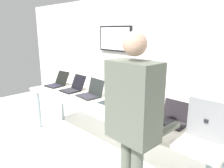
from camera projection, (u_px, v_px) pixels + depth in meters
The scene contains 12 objects.
ground at pixel (106, 154), 3.19m from camera, with size 8.00×8.00×0.04m, color silver.
back_wall at pixel (152, 64), 3.68m from camera, with size 8.00×0.11×2.41m.
workbench at pixel (106, 108), 3.01m from camera, with size 3.25×0.70×0.78m.
equipment_box at pixel (213, 116), 2.09m from camera, with size 0.36×0.35×0.40m.
laptop_station_0 at pixel (57, 83), 3.98m from camera, with size 0.33×0.40×0.25m.
laptop_station_1 at pixel (73, 87), 3.66m from camera, with size 0.31×0.38×0.25m.
laptop_station_2 at pixel (91, 93), 3.34m from camera, with size 0.39×0.36×0.26m.
laptop_station_3 at pixel (113, 99), 3.02m from camera, with size 0.35×0.36×0.27m.
laptop_station_4 at pixel (138, 108), 2.70m from camera, with size 0.34×0.32×0.24m.
laptop_station_5 at pixel (173, 118), 2.39m from camera, with size 0.33×0.27×0.24m.
person at pixel (134, 115), 1.82m from camera, with size 0.45×0.60×1.79m.
paper_sheet at pixel (142, 124), 2.36m from camera, with size 0.26×0.33×0.00m.
Camera 1 is at (2.04, -1.97, 1.79)m, focal length 34.16 mm.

